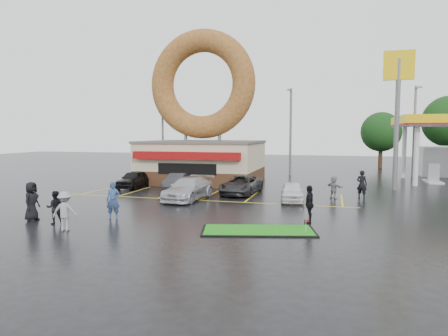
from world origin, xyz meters
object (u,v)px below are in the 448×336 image
(car_black, at_px, (134,179))
(person_cameraman, at_px, (309,204))
(streetlight_left, at_px, (162,130))
(car_silver, at_px, (188,189))
(shell_sign, at_px, (398,94))
(dumpster, at_px, (145,175))
(donut_shop, at_px, (202,132))
(car_dgrey, at_px, (177,181))
(car_grey, at_px, (241,185))
(person_blue, at_px, (113,201))
(car_white, at_px, (292,192))
(putting_green, at_px, (258,230))
(streetlight_mid, at_px, (290,129))
(streetlight_right, at_px, (414,129))

(car_black, xyz_separation_m, person_cameraman, (14.40, -9.08, 0.23))
(streetlight_left, height_order, car_silver, streetlight_left)
(shell_sign, bearing_deg, dumpster, -177.23)
(donut_shop, height_order, car_dgrey, donut_shop)
(car_grey, xyz_separation_m, person_blue, (-4.41, -9.94, 0.29))
(streetlight_left, distance_m, car_grey, 18.29)
(car_dgrey, relative_size, person_cameraman, 2.04)
(car_silver, height_order, car_white, car_silver)
(car_grey, bearing_deg, car_white, -24.66)
(streetlight_left, distance_m, putting_green, 28.52)
(car_dgrey, bearing_deg, streetlight_left, 116.60)
(donut_shop, height_order, streetlight_mid, donut_shop)
(streetlight_mid, bearing_deg, car_grey, -97.93)
(car_grey, height_order, dumpster, car_grey)
(streetlight_right, bearing_deg, donut_shop, -154.79)
(shell_sign, relative_size, person_cameraman, 5.72)
(shell_sign, height_order, car_black, shell_sign)
(streetlight_right, height_order, person_blue, streetlight_right)
(car_silver, bearing_deg, car_black, 150.80)
(car_black, distance_m, putting_green, 16.81)
(donut_shop, relative_size, car_white, 3.75)
(dumpster, bearing_deg, donut_shop, 25.59)
(car_dgrey, distance_m, putting_green, 14.53)
(car_black, height_order, car_white, car_black)
(car_dgrey, xyz_separation_m, person_cameraman, (10.72, -9.33, 0.30))
(car_black, bearing_deg, dumpster, 97.37)
(person_cameraman, relative_size, putting_green, 0.34)
(car_white, xyz_separation_m, person_cameraman, (1.44, -6.03, 0.31))
(car_silver, distance_m, car_white, 6.79)
(donut_shop, distance_m, streetlight_right, 21.00)
(streetlight_left, bearing_deg, person_blue, -71.75)
(donut_shop, relative_size, streetlight_mid, 1.50)
(car_white, xyz_separation_m, putting_green, (-0.65, -8.37, -0.57))
(putting_green, bearing_deg, car_grey, 106.97)
(car_white, bearing_deg, car_silver, -177.92)
(car_silver, distance_m, putting_green, 9.44)
(person_cameraman, distance_m, putting_green, 3.27)
(car_dgrey, bearing_deg, dumpster, 142.71)
(car_white, bearing_deg, shell_sign, 38.26)
(streetlight_mid, distance_m, car_black, 17.72)
(car_dgrey, distance_m, person_cameraman, 14.22)
(shell_sign, xyz_separation_m, car_dgrey, (-16.40, -4.05, -6.76))
(car_white, height_order, person_blue, person_blue)
(streetlight_mid, relative_size, car_grey, 1.88)
(car_silver, distance_m, dumpster, 10.22)
(car_dgrey, bearing_deg, donut_shop, 83.17)
(car_dgrey, relative_size, car_white, 1.05)
(car_white, height_order, person_cameraman, person_cameraman)
(car_grey, xyz_separation_m, person_cameraman, (5.29, -8.14, 0.26))
(streetlight_mid, height_order, car_grey, streetlight_mid)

